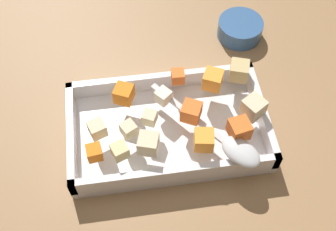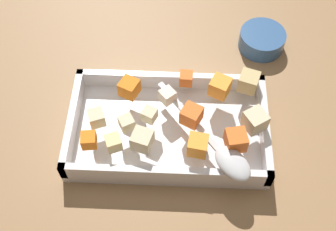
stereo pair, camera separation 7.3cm
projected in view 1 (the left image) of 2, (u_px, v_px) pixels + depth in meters
name	position (u px, v px, depth m)	size (l,w,h in m)	color
ground_plane	(170.00, 125.00, 0.79)	(4.00, 4.00, 0.00)	#936D47
baking_dish	(168.00, 129.00, 0.77)	(0.35, 0.21, 0.05)	silver
carrot_chunk_corner_sw	(239.00, 129.00, 0.71)	(0.03, 0.03, 0.03)	orange
carrot_chunk_far_right	(124.00, 94.00, 0.75)	(0.03, 0.03, 0.03)	orange
carrot_chunk_front_center	(213.00, 80.00, 0.76)	(0.03, 0.03, 0.03)	orange
carrot_chunk_mid_left	(191.00, 112.00, 0.73)	(0.03, 0.03, 0.03)	orange
carrot_chunk_corner_nw	(204.00, 140.00, 0.70)	(0.03, 0.03, 0.03)	orange
carrot_chunk_corner_ne	(178.00, 76.00, 0.77)	(0.02, 0.02, 0.02)	orange
carrot_chunk_near_spoon	(94.00, 153.00, 0.69)	(0.02, 0.02, 0.02)	orange
potato_chunk_heap_side	(254.00, 107.00, 0.73)	(0.03, 0.03, 0.03)	beige
potato_chunk_mid_right	(97.00, 129.00, 0.71)	(0.03, 0.03, 0.03)	beige
potato_chunk_center	(148.00, 144.00, 0.69)	(0.03, 0.03, 0.03)	beige
potato_chunk_near_right	(150.00, 118.00, 0.72)	(0.02, 0.02, 0.02)	beige
potato_chunk_far_left	(239.00, 71.00, 0.77)	(0.03, 0.03, 0.03)	tan
potato_chunk_heap_top	(129.00, 129.00, 0.71)	(0.02, 0.02, 0.02)	beige
potato_chunk_back_center	(120.00, 151.00, 0.69)	(0.02, 0.02, 0.02)	#E0CC89
parsnip_chunk_under_handle	(163.00, 96.00, 0.75)	(0.02, 0.02, 0.02)	silver
serving_spoon	(234.00, 147.00, 0.70)	(0.17, 0.20, 0.02)	silver
small_prep_bowl	(240.00, 29.00, 0.90)	(0.09, 0.09, 0.04)	#33598C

